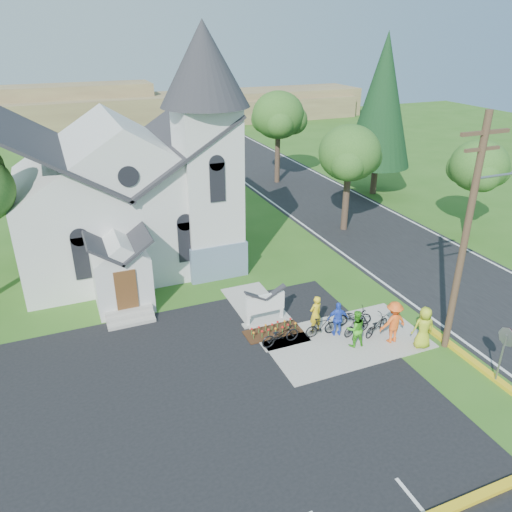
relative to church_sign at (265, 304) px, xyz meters
name	(u,v)px	position (x,y,z in m)	size (l,w,h in m)	color
ground	(321,355)	(1.20, -3.20, -1.03)	(120.00, 120.00, 0.00)	#2F5F1B
parking_lot	(170,434)	(-5.80, -5.20, -1.02)	(20.00, 16.00, 0.02)	black
road	(340,212)	(11.20, 11.80, -1.02)	(8.00, 90.00, 0.02)	black
sidewalk	(345,340)	(2.70, -2.70, -1.00)	(7.00, 4.00, 0.05)	gray
church	(128,174)	(-4.28, 9.28, 4.22)	(12.35, 12.00, 13.00)	silver
church_sign	(265,304)	(0.00, 0.00, 0.00)	(2.20, 0.40, 1.70)	gray
flower_bed	(273,332)	(0.00, -0.90, -0.99)	(2.60, 1.10, 0.07)	#32170D
utility_pole	(468,230)	(6.56, -4.70, 4.38)	(3.45, 0.28, 10.00)	#443022
stop_sign	(505,344)	(6.63, -7.40, 0.75)	(0.11, 0.76, 2.48)	gray
tree_road_near	(350,154)	(9.70, 8.80, 4.18)	(4.00, 4.00, 7.05)	#3C2A21
tree_road_mid	(278,116)	(10.20, 20.80, 4.75)	(4.40, 4.40, 7.80)	#3C2A21
tree_road_far	(479,166)	(16.70, 4.80, 3.61)	(3.60, 3.60, 6.30)	#3C2A21
conifer	(382,101)	(16.20, 14.80, 6.36)	(5.20, 5.20, 12.40)	#3C2A21
distant_hills	(142,109)	(4.56, 53.13, 1.15)	(61.00, 10.00, 5.60)	brown
cyclist_0	(315,314)	(1.77, -1.58, -0.08)	(0.66, 0.43, 1.80)	yellow
bike_0	(280,335)	(-0.10, -1.89, -0.51)	(0.62, 1.79, 0.94)	black
cyclist_1	(355,329)	(2.82, -3.20, -0.13)	(0.83, 0.65, 1.70)	green
bike_1	(321,327)	(1.86, -2.00, -0.51)	(0.44, 1.55, 0.93)	black
cyclist_2	(338,319)	(2.56, -2.21, -0.16)	(0.96, 0.40, 1.64)	blue
bike_2	(377,325)	(4.24, -2.80, -0.54)	(0.58, 1.66, 0.87)	black
cyclist_3	(393,322)	(4.51, -3.56, 0.00)	(1.26, 0.72, 1.95)	#FF5D1C
bike_3	(357,326)	(3.37, -2.52, -0.54)	(0.41, 1.47, 0.88)	black
cyclist_4	(424,328)	(5.44, -4.40, -0.01)	(0.94, 0.61, 1.93)	#B3C424
bike_4	(353,317)	(3.67, -1.79, -0.53)	(0.59, 1.69, 0.89)	black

